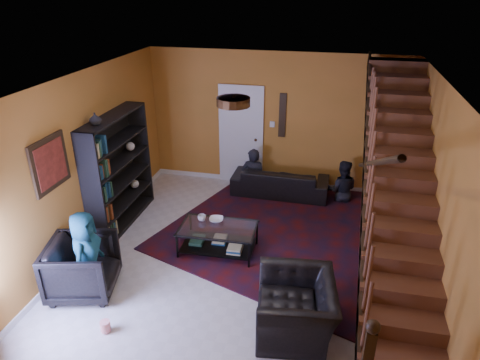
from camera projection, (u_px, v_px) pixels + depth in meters
The scene contains 21 objects.
floor at pixel (246, 256), 6.87m from camera, with size 5.50×5.50×0.00m, color beige.
room at pixel (194, 206), 8.29m from camera, with size 5.50×5.50×5.50m.
staircase at pixel (398, 192), 5.85m from camera, with size 0.95×5.02×3.18m.
bookshelf at pixel (119, 173), 7.47m from camera, with size 0.35×1.80×2.00m.
door at pixel (241, 137), 8.98m from camera, with size 0.82×0.05×2.05m, color silver.
framed_picture at pixel (50, 164), 5.85m from camera, with size 0.04×0.74×0.74m, color maroon.
wall_hanging at pixel (282, 115), 8.58m from camera, with size 0.14×0.03×0.90m, color black.
ceiling_fixture at pixel (233, 102), 4.99m from camera, with size 0.40×0.40×0.10m, color #3F2814.
rug at pixel (295, 223), 7.78m from camera, with size 3.80×4.34×0.02m, color #410B0C.
sofa at pixel (280, 182), 8.73m from camera, with size 1.94×0.76×0.57m, color black.
armchair_left at pixel (83, 267), 5.95m from camera, with size 0.86×0.89×0.81m, color black.
armchair_right at pixel (296, 307), 5.30m from camera, with size 1.09×0.95×0.71m, color black.
person_adult_a at pixel (253, 180), 8.91m from camera, with size 0.50×0.33×1.38m, color black.
person_adult_b at pixel (341, 190), 8.57m from camera, with size 0.62×0.49×1.28m, color black.
person_child at pixel (87, 254), 5.83m from camera, with size 0.62×0.40×1.27m, color #1A4E63.
coffee_table at pixel (218, 238), 6.88m from camera, with size 1.24×0.75×0.46m.
cup_a at pixel (202, 218), 6.96m from camera, with size 0.13×0.13×0.10m, color #999999.
cup_b at pixel (203, 218), 6.96m from camera, with size 0.10×0.10×0.10m, color #999999.
bowl at pixel (216, 220), 6.95m from camera, with size 0.23×0.23×0.06m, color #999999.
vase at pixel (95, 119), 6.55m from camera, with size 0.18×0.18×0.19m, color #999999.
popcorn_bucket at pixel (105, 326), 5.37m from camera, with size 0.13×0.13×0.14m, color red.
Camera 1 is at (1.17, -5.57, 4.05)m, focal length 32.00 mm.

